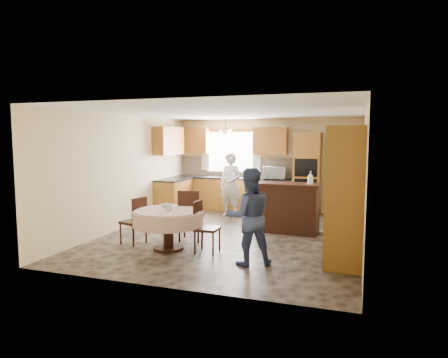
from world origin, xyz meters
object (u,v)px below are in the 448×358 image
at_px(chair_left, 136,218).
at_px(person_sink, 231,185).
at_px(oven_tower, 307,174).
at_px(cupboard, 345,196).
at_px(chair_back, 190,213).
at_px(dining_table, 168,219).
at_px(chair_right, 203,224).
at_px(person_dining, 249,217).
at_px(sideboard, 286,209).

height_order(chair_left, person_sink, person_sink).
xyz_separation_m(chair_left, person_sink, (0.87, 3.06, 0.32)).
bearing_deg(oven_tower, chair_left, -124.36).
distance_m(cupboard, chair_back, 2.95).
distance_m(cupboard, dining_table, 3.07).
bearing_deg(chair_left, chair_right, 101.24).
xyz_separation_m(dining_table, person_dining, (1.60, -0.38, 0.21)).
xyz_separation_m(chair_left, person_dining, (2.32, -0.47, 0.27)).
height_order(cupboard, chair_left, cupboard).
bearing_deg(person_dining, chair_left, -37.37).
bearing_deg(sideboard, cupboard, -51.23).
height_order(chair_right, person_sink, person_sink).
distance_m(person_sink, person_dining, 3.82).
distance_m(dining_table, person_sink, 3.17).
relative_size(sideboard, cupboard, 0.63).
bearing_deg(cupboard, chair_right, -175.55).
distance_m(oven_tower, chair_left, 4.76).
relative_size(cupboard, person_dining, 1.42).
xyz_separation_m(oven_tower, cupboard, (1.07, -3.79, 0.03)).
xyz_separation_m(oven_tower, sideboard, (-0.17, -2.04, -0.57)).
xyz_separation_m(oven_tower, person_dining, (-0.35, -4.37, -0.29)).
distance_m(dining_table, person_dining, 1.66).
height_order(chair_back, person_dining, person_dining).
bearing_deg(cupboard, chair_left, -178.24).
xyz_separation_m(oven_tower, person_sink, (-1.79, -0.84, -0.25)).
bearing_deg(sideboard, person_sink, 147.14).
xyz_separation_m(chair_right, person_dining, (0.93, -0.40, 0.27)).
bearing_deg(person_sink, chair_back, -79.52).
xyz_separation_m(oven_tower, dining_table, (-1.95, -4.00, -0.51)).
distance_m(oven_tower, chair_back, 3.86).
xyz_separation_m(dining_table, chair_right, (0.67, 0.02, -0.06)).
bearing_deg(oven_tower, dining_table, -115.98).
distance_m(chair_left, chair_right, 1.39).
bearing_deg(oven_tower, sideboard, -94.63).
relative_size(oven_tower, dining_table, 1.69).
height_order(sideboard, dining_table, sideboard).
height_order(oven_tower, chair_right, oven_tower).
height_order(oven_tower, cupboard, cupboard).
bearing_deg(dining_table, chair_right, 2.06).
bearing_deg(oven_tower, chair_right, -107.88).
bearing_deg(person_dining, chair_back, -60.51).
xyz_separation_m(oven_tower, chair_left, (-2.67, -3.90, -0.57)).
height_order(oven_tower, chair_back, oven_tower).
height_order(sideboard, chair_back, chair_back).
distance_m(oven_tower, dining_table, 4.47).
relative_size(oven_tower, chair_back, 2.12).
distance_m(cupboard, person_sink, 4.12).
height_order(sideboard, chair_right, sideboard).
xyz_separation_m(dining_table, person_sink, (0.15, 3.16, 0.26)).
xyz_separation_m(sideboard, chair_left, (-2.50, -1.86, 0.00)).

